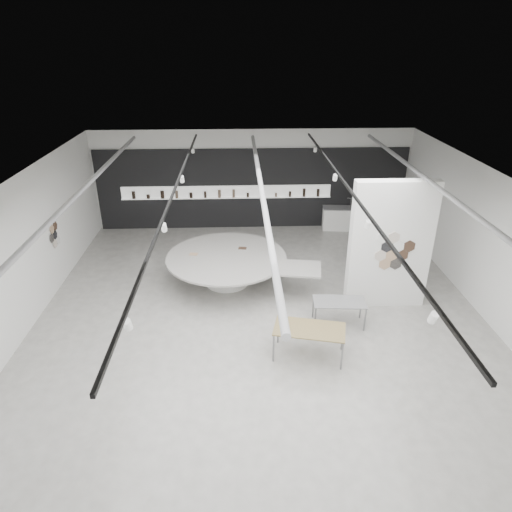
{
  "coord_description": "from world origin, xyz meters",
  "views": [
    {
      "loc": [
        -0.54,
        -9.96,
        6.87
      ],
      "look_at": [
        -0.09,
        1.2,
        1.46
      ],
      "focal_mm": 32.0,
      "sensor_mm": 36.0,
      "label": 1
    }
  ],
  "objects_px": {
    "sample_table_wood": "(309,330)",
    "sample_table_stone": "(339,303)",
    "partition_column": "(390,246)",
    "display_island": "(229,266)",
    "kitchen_counter": "(343,218)"
  },
  "relations": [
    {
      "from": "sample_table_wood",
      "to": "sample_table_stone",
      "type": "relative_size",
      "value": 1.28
    },
    {
      "from": "partition_column",
      "to": "display_island",
      "type": "distance_m",
      "value": 4.72
    },
    {
      "from": "sample_table_wood",
      "to": "kitchen_counter",
      "type": "distance_m",
      "value": 8.18
    },
    {
      "from": "sample_table_wood",
      "to": "sample_table_stone",
      "type": "xyz_separation_m",
      "value": [
        0.97,
        1.28,
        -0.08
      ]
    },
    {
      "from": "partition_column",
      "to": "sample_table_wood",
      "type": "height_order",
      "value": "partition_column"
    },
    {
      "from": "partition_column",
      "to": "kitchen_counter",
      "type": "distance_m",
      "value": 5.7
    },
    {
      "from": "sample_table_stone",
      "to": "partition_column",
      "type": "bearing_deg",
      "value": 33.48
    },
    {
      "from": "display_island",
      "to": "kitchen_counter",
      "type": "height_order",
      "value": "kitchen_counter"
    },
    {
      "from": "sample_table_stone",
      "to": "kitchen_counter",
      "type": "distance_m",
      "value": 6.68
    },
    {
      "from": "kitchen_counter",
      "to": "display_island",
      "type": "bearing_deg",
      "value": -130.28
    },
    {
      "from": "partition_column",
      "to": "sample_table_stone",
      "type": "xyz_separation_m",
      "value": [
        -1.48,
        -0.98,
        -1.17
      ]
    },
    {
      "from": "sample_table_stone",
      "to": "kitchen_counter",
      "type": "height_order",
      "value": "kitchen_counter"
    },
    {
      "from": "display_island",
      "to": "kitchen_counter",
      "type": "xyz_separation_m",
      "value": [
        4.37,
        4.2,
        -0.15
      ]
    },
    {
      "from": "partition_column",
      "to": "display_island",
      "type": "xyz_separation_m",
      "value": [
        -4.37,
        1.34,
        -1.2
      ]
    },
    {
      "from": "display_island",
      "to": "kitchen_counter",
      "type": "relative_size",
      "value": 2.99
    }
  ]
}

